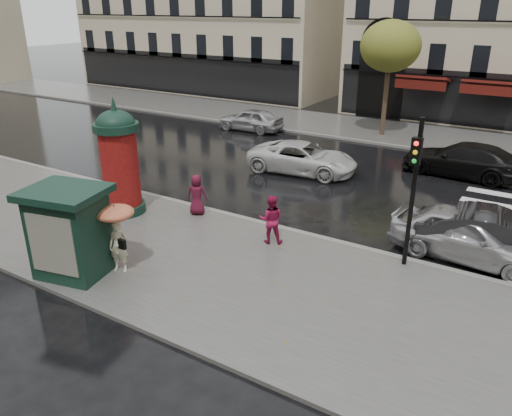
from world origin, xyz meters
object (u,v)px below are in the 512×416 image
Objects in this scene: man_burgundy at (197,195)px; car_far_silver at (251,120)px; woman_umbrella at (116,228)px; newsstand at (70,231)px; car_black at (462,160)px; woman_red at (271,219)px; car_darkgrey at (496,238)px; car_silver at (469,235)px; morris_column at (119,159)px; traffic_light at (414,180)px; car_white at (303,158)px.

car_far_silver is at bearing -90.32° from man_burgundy.
newsstand is (-1.02, -0.81, -0.04)m from woman_umbrella.
car_black is at bearing 63.86° from newsstand.
woman_red is 6.97m from car_darkgrey.
car_black is (-1.82, 8.47, -0.03)m from car_silver.
car_silver reaches higher than car_black.
traffic_light is at bearing 7.98° from morris_column.
car_darkgrey is (9.23, 6.70, -0.72)m from woman_umbrella.
car_black is 13.25m from car_far_silver.
car_far_silver is at bearing 137.03° from traffic_light.
car_darkgrey reaches higher than car_white.
woman_umbrella reaches higher than woman_red.
newsstand is at bearing 132.10° from car_silver.
woman_red reaches higher than man_burgundy.
car_black is (6.67, 14.86, -0.73)m from woman_umbrella.
car_silver is 0.99× the size of car_darkgrey.
car_silver is at bearing 36.96° from woman_umbrella.
traffic_light is 1.08× the size of car_far_silver.
car_silver is at bearing 14.77° from morris_column.
car_black is (-2.55, 8.16, -0.02)m from car_darkgrey.
man_burgundy is 0.37× the size of car_far_silver.
man_burgundy is 0.34× the size of traffic_light.
traffic_light is at bearing 156.65° from man_burgundy.
woman_umbrella is 0.44× the size of car_darkgrey.
morris_column is 14.32m from car_far_silver.
man_burgundy is 3.10m from morris_column.
car_far_silver is at bearing -96.36° from car_black.
newsstand reaches higher than car_silver.
car_darkgrey is (0.73, 0.31, -0.02)m from car_silver.
man_burgundy is at bearing 27.35° from morris_column.
car_white is 0.95× the size of car_black.
morris_column reaches higher than woman_red.
woman_umbrella is 0.48× the size of morris_column.
newsstand is (-3.83, -4.78, 0.53)m from woman_red.
car_white is (3.40, 8.13, -1.50)m from morris_column.
woman_umbrella reaches higher than car_black.
man_burgundy reaches higher than car_far_silver.
car_silver is 1.15× the size of car_far_silver.
newsstand reaches higher than car_darkgrey.
car_far_silver is (-5.64, 12.60, -0.18)m from man_burgundy.
traffic_light is at bearing -140.96° from car_white.
car_white reaches higher than car_far_silver.
man_burgundy is at bearing -32.01° from car_black.
car_far_silver is at bearing 110.32° from woman_umbrella.
traffic_light reaches higher than car_silver.
morris_column is at bearing 9.93° from car_far_silver.
car_silver is (1.49, 1.65, -2.02)m from traffic_light.
woman_red is 1.07× the size of man_burgundy.
car_silver is (9.22, 1.80, -0.08)m from man_burgundy.
car_white is 1.23× the size of car_far_silver.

